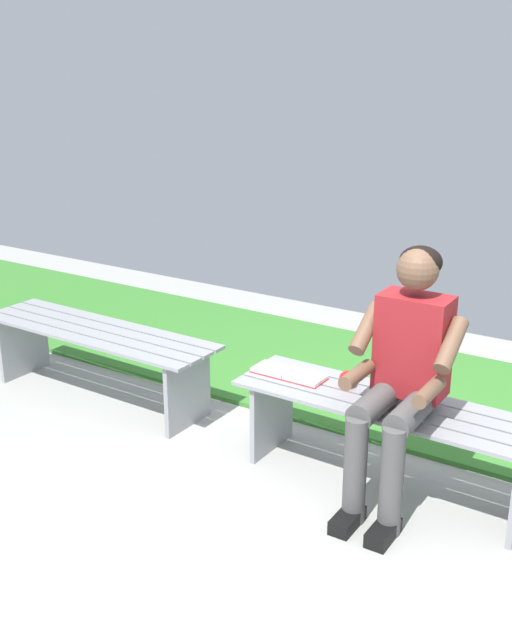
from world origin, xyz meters
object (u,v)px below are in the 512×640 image
object	(u,v)px
bench_far	(98,346)
apple	(348,379)
bench_near	(388,423)
person_seated	(402,370)
book_open	(289,374)

from	to	relation	value
bench_far	apple	size ratio (longest dim) A/B	18.88
bench_near	apple	world-z (taller)	apple
person_seated	book_open	xyz separation A→B (m)	(0.69, -0.12, -0.22)
bench_far	apple	bearing A→B (deg)	-178.16
bench_far	book_open	world-z (taller)	book_open
person_seated	book_open	size ratio (longest dim) A/B	3.08
bench_near	book_open	size ratio (longest dim) A/B	3.95
bench_far	person_seated	distance (m)	2.12
bench_far	apple	distance (m)	1.74
bench_near	bench_far	size ratio (longest dim) A/B	0.96
apple	book_open	bearing A→B (deg)	6.27
book_open	apple	bearing A→B (deg)	-172.80
bench_near	bench_far	bearing A→B (deg)	-0.00
bench_far	book_open	xyz separation A→B (m)	(-1.40, -0.02, 0.13)
bench_far	person_seated	xyz separation A→B (m)	(-2.09, 0.10, 0.35)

